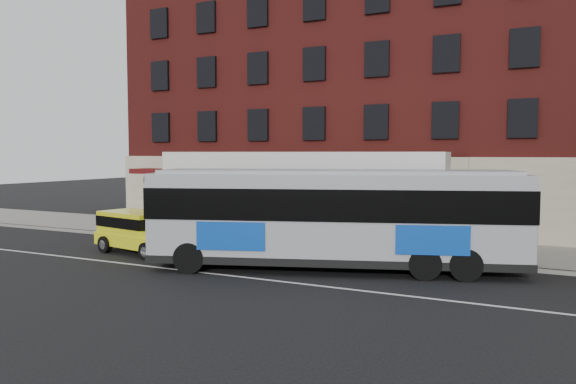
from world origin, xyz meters
The scene contains 9 objects.
ground centered at (0.00, 0.00, 0.00)m, with size 120.00×120.00×0.00m, color black.
sidewalk centered at (0.00, 9.00, 0.07)m, with size 60.00×6.00×0.15m, color gray.
kerb centered at (0.00, 6.00, 0.07)m, with size 60.00×0.25×0.15m, color gray.
lane_line centered at (0.00, 0.50, 0.01)m, with size 60.00×0.12×0.01m, color silver.
building centered at (-0.01, 16.92, 7.58)m, with size 30.00×12.10×15.00m.
sign_pole centered at (-8.50, 6.15, 1.45)m, with size 0.30×0.20×2.50m.
city_bus centered at (3.01, 3.08, 2.06)m, with size 13.83×7.16×3.73m.
yellow_suv centered at (-5.96, 2.61, 1.03)m, with size 4.82×2.73×1.79m.
shipping_container centered at (-0.41, 7.35, 2.18)m, with size 13.40×4.00×4.40m.
Camera 1 is at (10.68, -16.20, 4.36)m, focal length 35.06 mm.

